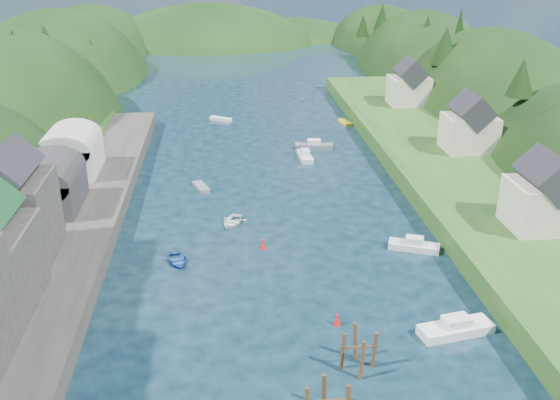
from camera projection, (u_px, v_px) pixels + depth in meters
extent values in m
plane|color=black|center=(266.00, 167.00, 90.27)|extent=(600.00, 600.00, 0.00)
ellipsoid|color=black|center=(9.00, 176.00, 112.88)|extent=(44.00, 75.56, 52.00)
ellipsoid|color=black|center=(62.00, 111.00, 152.09)|extent=(44.00, 75.56, 48.19)
ellipsoid|color=black|center=(93.00, 71.00, 190.01)|extent=(44.00, 75.56, 39.00)
ellipsoid|color=black|center=(489.00, 157.00, 120.33)|extent=(36.00, 75.56, 48.00)
ellipsoid|color=black|center=(422.00, 101.00, 159.56)|extent=(36.00, 75.56, 44.49)
ellipsoid|color=black|center=(382.00, 64.00, 197.53)|extent=(36.00, 75.56, 36.00)
ellipsoid|color=black|center=(209.00, 73.00, 203.42)|extent=(80.00, 60.00, 44.00)
ellipsoid|color=black|center=(291.00, 71.00, 215.78)|extent=(70.00, 56.00, 36.00)
cone|color=black|center=(15.00, 52.00, 102.86)|extent=(4.34, 4.34, 7.31)
cone|color=black|center=(33.00, 70.00, 111.92)|extent=(5.28, 5.28, 5.75)
cone|color=black|center=(46.00, 40.00, 123.55)|extent=(4.77, 4.77, 5.78)
cone|color=black|center=(91.00, 50.00, 133.30)|extent=(4.07, 4.07, 5.00)
cone|color=black|center=(72.00, 31.00, 146.73)|extent=(4.56, 4.56, 9.39)
cone|color=black|center=(67.00, 40.00, 149.81)|extent=(4.75, 4.75, 5.23)
cone|color=black|center=(86.00, 26.00, 164.98)|extent=(4.27, 4.27, 7.60)
cone|color=black|center=(522.00, 77.00, 89.12)|extent=(4.07, 4.07, 5.45)
cone|color=black|center=(504.00, 91.00, 100.53)|extent=(3.40, 3.40, 5.19)
cone|color=black|center=(483.00, 53.00, 113.85)|extent=(4.94, 4.94, 8.27)
cone|color=black|center=(446.00, 45.00, 113.97)|extent=(5.25, 5.25, 6.90)
cone|color=black|center=(459.00, 32.00, 124.18)|extent=(3.36, 3.36, 9.75)
cone|color=black|center=(427.00, 32.00, 141.08)|extent=(4.57, 4.57, 7.68)
cone|color=black|center=(411.00, 32.00, 153.47)|extent=(3.59, 3.59, 6.59)
cone|color=black|center=(382.00, 16.00, 162.89)|extent=(4.14, 4.14, 6.33)
cone|color=black|center=(363.00, 25.00, 169.97)|extent=(3.83, 3.83, 5.99)
cube|color=#2D2B28|center=(41.00, 269.00, 60.29)|extent=(12.00, 110.00, 2.00)
cube|color=#2D2B28|center=(14.00, 219.00, 59.10)|extent=(7.00, 8.00, 8.00)
cube|color=black|center=(6.00, 171.00, 57.22)|extent=(5.15, 8.32, 5.15)
cube|color=#2D2D30|center=(49.00, 191.00, 70.88)|extent=(7.00, 9.00, 4.00)
cylinder|color=#2D2D30|center=(46.00, 175.00, 70.11)|extent=(7.00, 9.00, 7.00)
cube|color=#B2B2A8|center=(71.00, 157.00, 81.90)|extent=(7.00, 9.00, 4.00)
cylinder|color=#B2B2A8|center=(69.00, 143.00, 81.12)|extent=(7.00, 9.00, 7.00)
cube|color=#234719|center=(459.00, 178.00, 82.77)|extent=(16.00, 120.00, 2.40)
cube|color=beige|center=(543.00, 205.00, 64.99)|extent=(7.00, 6.00, 5.00)
cube|color=black|center=(548.00, 175.00, 63.69)|extent=(5.15, 6.24, 5.15)
cube|color=beige|center=(469.00, 133.00, 89.02)|extent=(7.00, 6.00, 5.00)
cube|color=black|center=(472.00, 110.00, 87.73)|extent=(5.15, 6.24, 5.15)
cube|color=beige|center=(409.00, 91.00, 113.72)|extent=(7.00, 6.00, 5.00)
cube|color=black|center=(410.00, 72.00, 112.42)|extent=(5.15, 6.24, 5.15)
cylinder|color=#382314|center=(324.00, 393.00, 43.80)|extent=(0.32, 0.32, 3.33)
cylinder|color=#382314|center=(328.00, 400.00, 42.27)|extent=(3.42, 0.16, 0.16)
cylinder|color=#382314|center=(374.00, 353.00, 47.68)|extent=(0.32, 0.32, 3.78)
cylinder|color=#382314|center=(355.00, 344.00, 48.71)|extent=(0.32, 0.32, 3.78)
cylinder|color=#382314|center=(342.00, 355.00, 47.47)|extent=(0.32, 0.32, 3.78)
cylinder|color=#382314|center=(362.00, 364.00, 46.44)|extent=(0.32, 0.32, 3.78)
cylinder|color=#382314|center=(359.00, 347.00, 47.34)|extent=(2.96, 0.16, 0.16)
cone|color=#BA0E10|center=(337.00, 320.00, 53.24)|extent=(0.70, 0.70, 0.90)
sphere|color=#BA0E10|center=(337.00, 315.00, 53.05)|extent=(0.30, 0.30, 0.30)
cone|color=#BA0E10|center=(263.00, 245.00, 66.37)|extent=(0.70, 0.70, 0.90)
sphere|color=#BA0E10|center=(263.00, 240.00, 66.17)|extent=(0.30, 0.30, 0.30)
cube|color=silver|center=(221.00, 119.00, 113.21)|extent=(4.14, 3.35, 0.57)
cube|color=gold|center=(345.00, 123.00, 111.13)|extent=(2.04, 3.94, 0.53)
cube|color=#585C65|center=(314.00, 147.00, 97.90)|extent=(6.04, 2.61, 0.82)
cube|color=silver|center=(314.00, 142.00, 97.59)|extent=(2.19, 1.59, 0.70)
imported|color=white|center=(232.00, 222.00, 72.17)|extent=(4.01, 4.71, 0.83)
imported|color=#1C439C|center=(177.00, 260.00, 63.56)|extent=(3.64, 4.41, 0.79)
cube|color=silver|center=(414.00, 247.00, 66.21)|extent=(5.54, 3.58, 0.74)
cube|color=silver|center=(415.00, 240.00, 65.92)|extent=(2.17, 1.82, 0.70)
cube|color=silver|center=(305.00, 157.00, 93.51)|extent=(1.99, 5.27, 0.73)
cube|color=silver|center=(305.00, 152.00, 93.22)|extent=(1.29, 1.88, 0.70)
cube|color=slate|center=(201.00, 187.00, 82.30)|extent=(2.53, 4.04, 0.54)
cube|color=white|center=(455.00, 329.00, 52.07)|extent=(6.59, 3.28, 0.88)
cube|color=silver|center=(457.00, 321.00, 51.74)|extent=(2.45, 1.86, 0.70)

